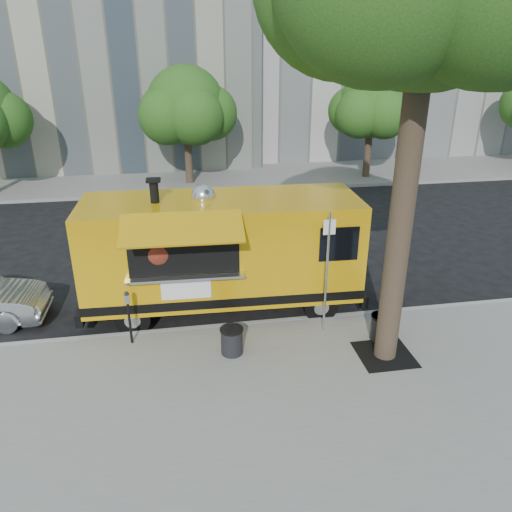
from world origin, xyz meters
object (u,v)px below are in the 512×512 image
Objects in this scene: food_truck at (221,251)px; trash_bin_left at (232,340)px; far_tree_b at (186,105)px; sign_post at (327,266)px; far_tree_c at (372,105)px; trash_bin_right at (381,327)px; parking_meter at (129,311)px.

trash_bin_left is at bearing -89.03° from food_truck.
food_truck is at bearing -88.71° from far_tree_b.
food_truck reaches higher than sign_post.
far_tree_c is 17.29m from trash_bin_left.
sign_post is 2.85m from food_truck.
sign_post is at bearing 14.59° from trash_bin_left.
trash_bin_right is at bearing -27.38° from sign_post.
parking_meter is 2.43m from trash_bin_left.
sign_post is (-6.45, -13.95, -1.87)m from far_tree_c.
far_tree_c reaches higher than parking_meter.
food_truck is (2.28, 1.52, 0.70)m from parking_meter.
sign_post is at bearing -114.81° from far_tree_c.
far_tree_b is 12.72m from food_truck.
food_truck reaches higher than trash_bin_left.
sign_post is at bearing -79.85° from far_tree_b.
trash_bin_right is (5.75, -0.82, -0.50)m from parking_meter.
far_tree_b is 15.22m from trash_bin_left.
trash_bin_right is (1.20, -0.62, -1.36)m from sign_post.
far_tree_b reaches higher than trash_bin_right.
food_truck is at bearing 89.09° from trash_bin_left.
parking_meter is 2.12× the size of trash_bin_left.
parking_meter is at bearing -144.44° from food_truck.
far_tree_c reaches higher than trash_bin_left.
far_tree_b is 15.70m from trash_bin_right.
parking_meter is at bearing -98.10° from far_tree_b.
far_tree_b reaches higher than sign_post.
far_tree_c reaches higher than food_truck.
trash_bin_left is (2.24, -0.80, -0.50)m from parking_meter.
far_tree_c is 3.90× the size of parking_meter.
far_tree_b reaches higher than food_truck.
trash_bin_right is (3.50, -0.02, -0.00)m from trash_bin_left.
far_tree_b is 8.72× the size of trash_bin_left.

